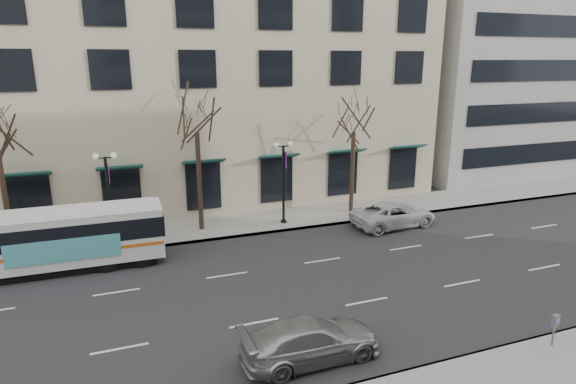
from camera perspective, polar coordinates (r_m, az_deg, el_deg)
name	(u,v)px	position (r m, az deg, el deg)	size (l,w,h in m)	color
ground	(239,297)	(21.51, -5.80, -12.26)	(160.00, 160.00, 0.00)	black
sidewalk_far	(279,220)	(30.75, -1.04, -3.29)	(80.00, 4.00, 0.15)	gray
building_hotel	(138,31)	(39.62, -17.40, 17.77)	(40.00, 20.00, 24.00)	#B7AC8B
tree_far_mid	(196,116)	(27.84, -10.85, 8.88)	(3.60, 3.60, 8.55)	black
tree_far_right	(354,117)	(31.14, 7.85, 8.80)	(3.60, 3.60, 8.06)	black
lamp_post_left	(109,194)	(27.61, -20.46, -0.27)	(1.22, 0.45, 5.21)	black
lamp_post_right	(284,179)	(29.22, -0.53, 1.56)	(1.22, 0.45, 5.21)	black
city_bus	(47,239)	(25.91, -26.69, -5.05)	(11.03, 2.58, 2.98)	white
silver_car	(311,340)	(17.22, 2.71, -17.14)	(2.00, 4.92, 1.43)	#A2A4AA
white_pickup	(394,214)	(30.32, 12.40, -2.60)	(2.48, 5.37, 1.49)	silver
pay_station	(555,323)	(19.88, 29.09, -13.46)	(0.27, 0.19, 1.20)	slate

